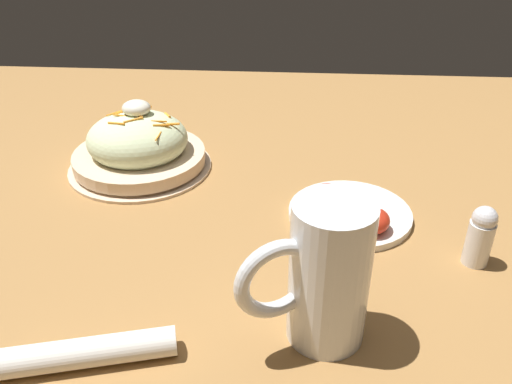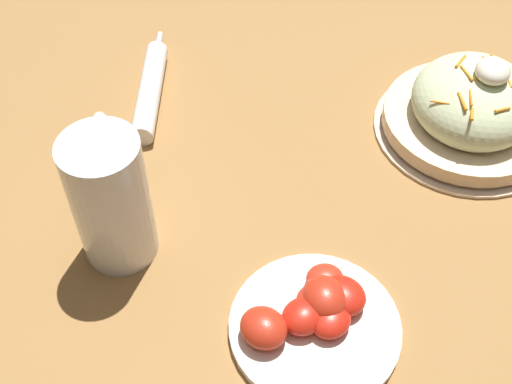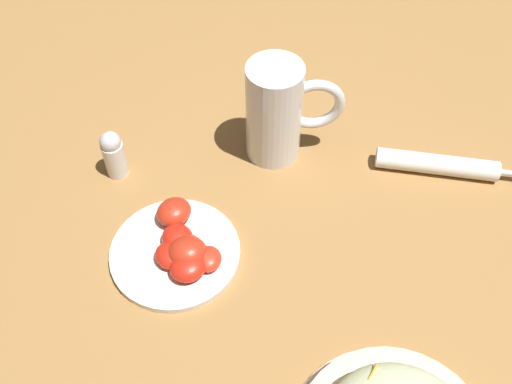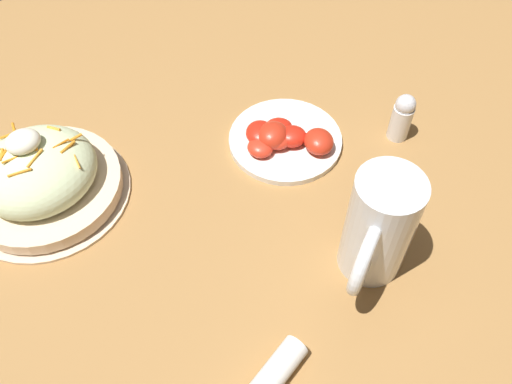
% 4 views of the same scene
% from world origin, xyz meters
% --- Properties ---
extents(ground_plane, '(1.43, 1.43, 0.00)m').
position_xyz_m(ground_plane, '(0.00, 0.00, 0.00)').
color(ground_plane, '#9E703D').
extents(salad_plate, '(0.23, 0.23, 0.11)m').
position_xyz_m(salad_plate, '(0.22, -0.22, 0.04)').
color(salad_plate, beige).
rests_on(salad_plate, ground_plane).
extents(beer_mug, '(0.13, 0.09, 0.16)m').
position_xyz_m(beer_mug, '(-0.06, 0.13, 0.07)').
color(beer_mug, white).
rests_on(beer_mug, ground_plane).
extents(napkin_roll, '(0.21, 0.07, 0.03)m').
position_xyz_m(napkin_roll, '(0.17, 0.19, 0.01)').
color(napkin_roll, white).
rests_on(napkin_roll, ground_plane).
extents(tomato_plate, '(0.17, 0.17, 0.04)m').
position_xyz_m(tomato_plate, '(-0.11, -0.09, 0.02)').
color(tomato_plate, white).
rests_on(tomato_plate, ground_plane).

